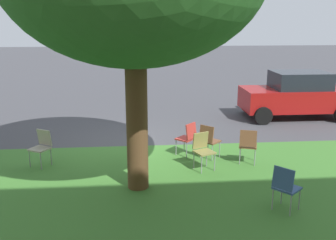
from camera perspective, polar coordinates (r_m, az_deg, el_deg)
name	(u,v)px	position (r m, az deg, el deg)	size (l,w,h in m)	color
ground	(127,144)	(11.06, -6.15, -3.55)	(80.00, 80.00, 0.00)	#424247
grass_verge	(124,193)	(8.08, -6.57, -10.66)	(48.00, 6.00, 0.01)	#3D752D
chair_0	(42,145)	(9.77, -18.19, -3.52)	(0.57, 0.57, 0.88)	#ADA393
chair_1	(285,185)	(7.44, 16.97, -9.22)	(0.59, 0.59, 0.88)	#335184
chair_2	(248,144)	(9.58, 11.76, -3.44)	(0.52, 0.53, 0.88)	brown
chair_3	(203,148)	(9.10, 5.17, -4.15)	(0.54, 0.55, 0.88)	olive
chair_4	(188,136)	(9.97, 2.94, -2.42)	(0.59, 0.59, 0.88)	#B7332D
chair_5	(209,139)	(9.80, 6.05, -2.79)	(0.59, 0.59, 0.88)	brown
parked_car	(296,95)	(14.51, 18.36, 3.60)	(3.70, 1.92, 1.65)	maroon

